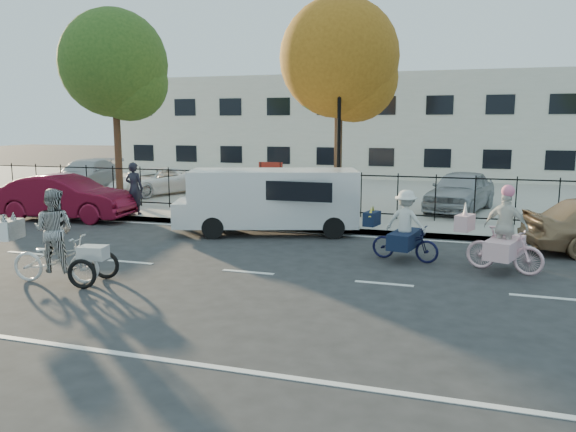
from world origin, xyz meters
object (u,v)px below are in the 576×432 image
at_px(red_sedan, 66,198).
at_px(zebra_trike, 55,247).
at_px(unicorn_bike, 503,240).
at_px(white_van, 271,198).
at_px(lot_car_c, 229,183).
at_px(lot_car_b, 155,181).
at_px(lot_car_a, 86,175).
at_px(lamppost, 339,128).
at_px(pedestrian, 134,188).
at_px(lot_car_d, 460,191).
at_px(bull_bike, 404,233).

bearing_deg(red_sedan, zebra_trike, -148.25).
bearing_deg(unicorn_bike, white_van, 86.68).
height_order(unicorn_bike, lot_car_c, unicorn_bike).
xyz_separation_m(zebra_trike, lot_car_b, (-5.06, 12.36, -0.02)).
relative_size(zebra_trike, red_sedan, 0.50).
relative_size(unicorn_bike, lot_car_a, 0.41).
height_order(lamppost, lot_car_a, lamppost).
distance_m(unicorn_bike, lot_car_a, 20.29).
xyz_separation_m(pedestrian, lot_car_a, (-6.30, 5.67, -0.20)).
bearing_deg(pedestrian, lamppost, -169.24).
distance_m(zebra_trike, lot_car_a, 15.95).
bearing_deg(zebra_trike, unicorn_bike, -77.55).
xyz_separation_m(unicorn_bike, lot_car_d, (-1.01, 7.89, 0.16)).
relative_size(red_sedan, lot_car_d, 1.09).
height_order(pedestrian, lot_car_d, pedestrian).
height_order(red_sedan, lot_car_a, lot_car_a).
bearing_deg(lot_car_c, lot_car_b, 173.27).
bearing_deg(lot_car_b, bull_bike, -15.80).
relative_size(zebra_trike, lot_car_b, 0.54).
distance_m(pedestrian, lot_car_b, 5.45).
height_order(zebra_trike, bull_bike, zebra_trike).
relative_size(red_sedan, pedestrian, 2.58).
xyz_separation_m(unicorn_bike, lot_car_b, (-13.88, 8.68, 0.02)).
relative_size(lamppost, pedestrian, 2.41).
bearing_deg(bull_bike, lot_car_d, 2.85).
xyz_separation_m(unicorn_bike, lot_car_c, (-10.52, 9.07, 0.01)).
bearing_deg(lot_car_c, lamppost, -48.67).
bearing_deg(lot_car_d, lot_car_c, -172.45).
bearing_deg(bull_bike, white_van, 73.66).
bearing_deg(lot_car_d, unicorn_bike, -68.04).
bearing_deg(lot_car_a, pedestrian, -50.35).
bearing_deg(lot_car_c, zebra_trike, -95.76).
bearing_deg(lamppost, pedestrian, -168.77).
bearing_deg(unicorn_bike, lot_car_b, 77.20).
bearing_deg(zebra_trike, white_van, -31.47).
xyz_separation_m(lot_car_a, lot_car_b, (4.12, -0.69, -0.11)).
height_order(lot_car_a, lot_car_c, lot_car_a).
bearing_deg(white_van, lot_car_d, 26.60).
height_order(zebra_trike, lot_car_c, zebra_trike).
bearing_deg(lot_car_b, lamppost, -2.39).
height_order(unicorn_bike, lot_car_b, unicorn_bike).
bearing_deg(pedestrian, red_sedan, 23.84).
height_order(bull_bike, lot_car_a, bull_bike).
bearing_deg(bull_bike, lot_car_c, 55.68).
height_order(lamppost, unicorn_bike, lamppost).
xyz_separation_m(white_van, lot_car_d, (5.34, 5.25, -0.17)).
xyz_separation_m(lamppost, lot_car_d, (3.84, 2.84, -2.24)).
bearing_deg(lot_car_a, lot_car_d, -13.33).
relative_size(unicorn_bike, red_sedan, 0.43).
height_order(lot_car_a, lot_car_d, lot_car_d).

